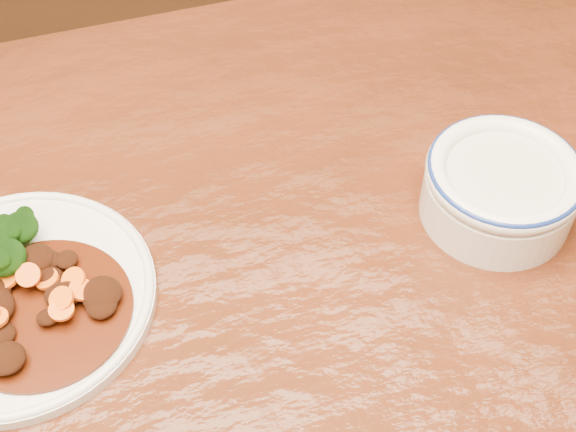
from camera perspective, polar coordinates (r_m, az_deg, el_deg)
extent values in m
cube|color=#55220F|center=(0.67, -8.23, -10.62)|extent=(1.59, 1.06, 0.04)
cylinder|color=#3B250E|center=(1.39, 18.71, 3.15)|extent=(0.06, 0.06, 0.71)
cylinder|color=white|center=(0.71, -18.69, -5.63)|extent=(0.23, 0.23, 0.01)
torus|color=white|center=(0.70, -18.80, -5.39)|extent=(0.23, 0.23, 0.01)
cylinder|color=#6DA454|center=(0.73, -18.19, -1.62)|extent=(0.01, 0.01, 0.01)
ellipsoid|color=black|center=(0.72, -18.51, -0.78)|extent=(0.03, 0.03, 0.02)
cylinder|color=#6DA454|center=(0.71, -19.11, -3.68)|extent=(0.01, 0.01, 0.01)
ellipsoid|color=black|center=(0.70, -19.48, -2.79)|extent=(0.03, 0.03, 0.03)
cylinder|color=#421707|center=(0.69, -17.09, -6.55)|extent=(0.15, 0.15, 0.00)
ellipsoid|color=black|center=(0.71, -18.22, -3.26)|extent=(0.02, 0.02, 0.01)
ellipsoid|color=black|center=(0.70, -17.48, -2.93)|extent=(0.03, 0.03, 0.02)
ellipsoid|color=black|center=(0.70, -15.48, -2.99)|extent=(0.02, 0.02, 0.01)
ellipsoid|color=black|center=(0.71, -18.83, -3.24)|extent=(0.03, 0.02, 0.01)
ellipsoid|color=black|center=(0.70, -16.67, -4.14)|extent=(0.02, 0.02, 0.01)
ellipsoid|color=black|center=(0.71, -16.79, -3.03)|extent=(0.02, 0.02, 0.01)
ellipsoid|color=black|center=(0.68, -15.35, -5.30)|extent=(0.03, 0.02, 0.01)
ellipsoid|color=black|center=(0.68, -15.85, -5.34)|extent=(0.03, 0.03, 0.01)
ellipsoid|color=black|center=(0.67, -16.73, -6.91)|extent=(0.02, 0.02, 0.01)
ellipsoid|color=black|center=(0.67, -13.13, -6.15)|extent=(0.03, 0.03, 0.01)
ellipsoid|color=black|center=(0.68, -19.71, -7.92)|extent=(0.02, 0.02, 0.01)
ellipsoid|color=black|center=(0.66, -19.38, -9.52)|extent=(0.03, 0.03, 0.01)
ellipsoid|color=black|center=(0.67, -13.13, -5.39)|extent=(0.03, 0.03, 0.02)
cylinder|color=#F3590D|center=(0.67, -14.48, -5.10)|extent=(0.02, 0.02, 0.01)
cylinder|color=#F3590D|center=(0.70, -19.37, -4.16)|extent=(0.03, 0.03, 0.01)
cylinder|color=#F3590D|center=(0.66, -15.81, -6.42)|extent=(0.03, 0.03, 0.01)
cylinder|color=#F3590D|center=(0.67, -15.81, -5.67)|extent=(0.03, 0.03, 0.01)
cylinder|color=#F3590D|center=(0.68, -15.01, -4.36)|extent=(0.02, 0.02, 0.01)
cylinder|color=#F3590D|center=(0.69, -17.99, -4.01)|extent=(0.03, 0.03, 0.01)
cylinder|color=#F3590D|center=(0.69, -16.78, -4.32)|extent=(0.02, 0.02, 0.01)
cylinder|color=white|center=(0.74, 14.69, 1.36)|extent=(0.14, 0.14, 0.04)
cylinder|color=silver|center=(0.72, 15.10, 2.76)|extent=(0.10, 0.10, 0.01)
torus|color=white|center=(0.72, 15.18, 3.00)|extent=(0.14, 0.14, 0.02)
torus|color=navy|center=(0.72, 15.25, 3.25)|extent=(0.14, 0.14, 0.01)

